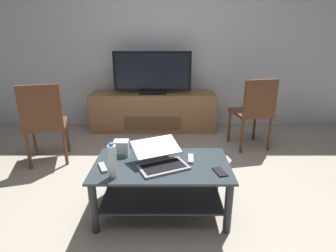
{
  "coord_description": "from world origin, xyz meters",
  "views": [
    {
      "loc": [
        -0.05,
        -2.02,
        1.44
      ],
      "look_at": [
        -0.04,
        0.43,
        0.59
      ],
      "focal_mm": 28.78,
      "sensor_mm": 36.0,
      "label": 1
    }
  ],
  "objects_px": {
    "media_cabinet": "(152,112)",
    "soundbar_remote": "(190,159)",
    "dining_chair": "(253,110)",
    "television": "(152,74)",
    "side_chair": "(43,120)",
    "water_bottle_near": "(112,161)",
    "coffee_table": "(161,179)",
    "laptop": "(160,159)",
    "tv_remote": "(102,168)",
    "router_box": "(121,148)",
    "cell_phone": "(219,172)"
  },
  "relations": [
    {
      "from": "side_chair",
      "to": "water_bottle_near",
      "type": "height_order",
      "value": "side_chair"
    },
    {
      "from": "coffee_table",
      "to": "dining_chair",
      "type": "height_order",
      "value": "dining_chair"
    },
    {
      "from": "water_bottle_near",
      "to": "tv_remote",
      "type": "distance_m",
      "value": 0.2
    },
    {
      "from": "water_bottle_near",
      "to": "tv_remote",
      "type": "xyz_separation_m",
      "value": [
        -0.11,
        0.13,
        -0.12
      ]
    },
    {
      "from": "media_cabinet",
      "to": "cell_phone",
      "type": "relative_size",
      "value": 13.39
    },
    {
      "from": "television",
      "to": "water_bottle_near",
      "type": "relative_size",
      "value": 4.22
    },
    {
      "from": "side_chair",
      "to": "tv_remote",
      "type": "distance_m",
      "value": 1.31
    },
    {
      "from": "router_box",
      "to": "side_chair",
      "type": "bearing_deg",
      "value": 143.37
    },
    {
      "from": "coffee_table",
      "to": "side_chair",
      "type": "xyz_separation_m",
      "value": [
        -1.33,
        0.9,
        0.22
      ]
    },
    {
      "from": "laptop",
      "to": "water_bottle_near",
      "type": "xyz_separation_m",
      "value": [
        -0.34,
        -0.19,
        0.07
      ]
    },
    {
      "from": "laptop",
      "to": "soundbar_remote",
      "type": "height_order",
      "value": "laptop"
    },
    {
      "from": "soundbar_remote",
      "to": "cell_phone",
      "type": "bearing_deg",
      "value": -42.41
    },
    {
      "from": "tv_remote",
      "to": "side_chair",
      "type": "bearing_deg",
      "value": 107.94
    },
    {
      "from": "side_chair",
      "to": "cell_phone",
      "type": "bearing_deg",
      "value": -30.43
    },
    {
      "from": "router_box",
      "to": "laptop",
      "type": "bearing_deg",
      "value": -29.3
    },
    {
      "from": "television",
      "to": "coffee_table",
      "type": "bearing_deg",
      "value": -84.99
    },
    {
      "from": "cell_phone",
      "to": "tv_remote",
      "type": "xyz_separation_m",
      "value": [
        -0.9,
        0.06,
        0.01
      ]
    },
    {
      "from": "dining_chair",
      "to": "router_box",
      "type": "distance_m",
      "value": 1.87
    },
    {
      "from": "soundbar_remote",
      "to": "media_cabinet",
      "type": "bearing_deg",
      "value": 106.74
    },
    {
      "from": "coffee_table",
      "to": "side_chair",
      "type": "height_order",
      "value": "side_chair"
    },
    {
      "from": "cell_phone",
      "to": "soundbar_remote",
      "type": "relative_size",
      "value": 0.88
    },
    {
      "from": "television",
      "to": "dining_chair",
      "type": "xyz_separation_m",
      "value": [
        1.31,
        -0.7,
        -0.35
      ]
    },
    {
      "from": "coffee_table",
      "to": "router_box",
      "type": "xyz_separation_m",
      "value": [
        -0.35,
        0.17,
        0.21
      ]
    },
    {
      "from": "media_cabinet",
      "to": "dining_chair",
      "type": "bearing_deg",
      "value": -28.74
    },
    {
      "from": "laptop",
      "to": "soundbar_remote",
      "type": "xyz_separation_m",
      "value": [
        0.25,
        0.1,
        -0.05
      ]
    },
    {
      "from": "cell_phone",
      "to": "tv_remote",
      "type": "bearing_deg",
      "value": 160.15
    },
    {
      "from": "media_cabinet",
      "to": "soundbar_remote",
      "type": "distance_m",
      "value": 2.01
    },
    {
      "from": "television",
      "to": "side_chair",
      "type": "xyz_separation_m",
      "value": [
        -1.15,
        -1.12,
        -0.36
      ]
    },
    {
      "from": "water_bottle_near",
      "to": "router_box",
      "type": "bearing_deg",
      "value": 90.26
    },
    {
      "from": "dining_chair",
      "to": "tv_remote",
      "type": "height_order",
      "value": "dining_chair"
    },
    {
      "from": "coffee_table",
      "to": "media_cabinet",
      "type": "xyz_separation_m",
      "value": [
        -0.18,
        2.03,
        -0.01
      ]
    },
    {
      "from": "media_cabinet",
      "to": "soundbar_remote",
      "type": "relative_size",
      "value": 11.72
    },
    {
      "from": "coffee_table",
      "to": "tv_remote",
      "type": "xyz_separation_m",
      "value": [
        -0.46,
        -0.08,
        0.15
      ]
    },
    {
      "from": "laptop",
      "to": "tv_remote",
      "type": "bearing_deg",
      "value": -172.07
    },
    {
      "from": "television",
      "to": "laptop",
      "type": "height_order",
      "value": "television"
    },
    {
      "from": "laptop",
      "to": "cell_phone",
      "type": "bearing_deg",
      "value": -15.17
    },
    {
      "from": "dining_chair",
      "to": "soundbar_remote",
      "type": "xyz_separation_m",
      "value": [
        -0.9,
        -1.24,
        -0.07
      ]
    },
    {
      "from": "dining_chair",
      "to": "tv_remote",
      "type": "xyz_separation_m",
      "value": [
        -1.59,
        -1.4,
        -0.07
      ]
    },
    {
      "from": "media_cabinet",
      "to": "television",
      "type": "relative_size",
      "value": 1.65
    },
    {
      "from": "media_cabinet",
      "to": "water_bottle_near",
      "type": "bearing_deg",
      "value": -94.34
    },
    {
      "from": "television",
      "to": "side_chair",
      "type": "height_order",
      "value": "television"
    },
    {
      "from": "laptop",
      "to": "coffee_table",
      "type": "bearing_deg",
      "value": 62.46
    },
    {
      "from": "water_bottle_near",
      "to": "soundbar_remote",
      "type": "relative_size",
      "value": 1.68
    },
    {
      "from": "tv_remote",
      "to": "coffee_table",
      "type": "bearing_deg",
      "value": -13.55
    },
    {
      "from": "router_box",
      "to": "dining_chair",
      "type": "bearing_deg",
      "value": 37.62
    },
    {
      "from": "television",
      "to": "side_chair",
      "type": "distance_m",
      "value": 1.64
    },
    {
      "from": "router_box",
      "to": "water_bottle_near",
      "type": "relative_size",
      "value": 0.49
    },
    {
      "from": "laptop",
      "to": "soundbar_remote",
      "type": "bearing_deg",
      "value": 20.78
    },
    {
      "from": "router_box",
      "to": "soundbar_remote",
      "type": "relative_size",
      "value": 0.82
    },
    {
      "from": "dining_chair",
      "to": "tv_remote",
      "type": "bearing_deg",
      "value": -138.73
    }
  ]
}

